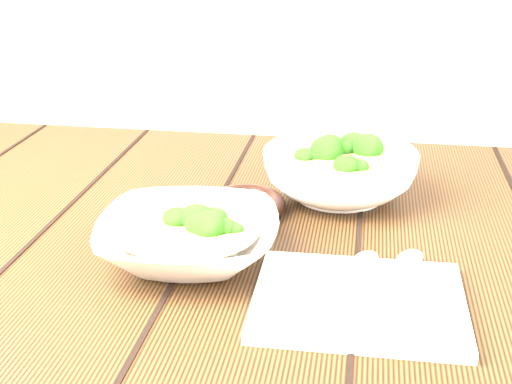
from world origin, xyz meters
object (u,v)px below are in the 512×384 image
Objects in this scene: trivet at (245,205)px; soup_bowl_front at (188,238)px; napkin at (359,301)px; table at (221,307)px; soup_bowl_back at (340,172)px.

soup_bowl_front is at bearing -106.89° from trivet.
trivet is at bearing 125.79° from napkin.
table is 11.00× the size of trivet.
trivet reaches higher than table.
soup_bowl_back is 0.30m from napkin.
soup_bowl_front is at bearing 158.76° from napkin.
table is 0.17m from soup_bowl_front.
soup_bowl_front is 0.15m from trivet.
soup_bowl_back is 2.05× the size of trivet.
soup_bowl_back is at bearing 41.62° from table.
soup_bowl_back reaches higher than trivet.
soup_bowl_back is at bearing 53.63° from soup_bowl_front.
soup_bowl_back is 0.15m from trivet.
napkin is (0.20, -0.08, -0.02)m from soup_bowl_front.
trivet is at bearing 73.11° from soup_bowl_front.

